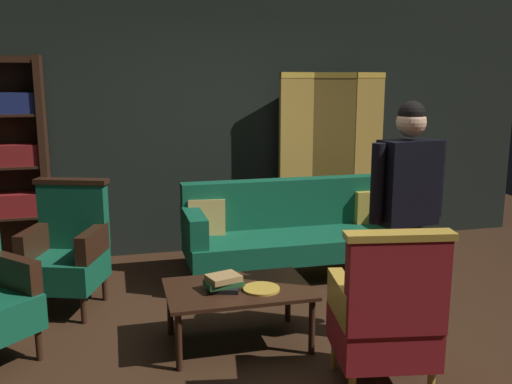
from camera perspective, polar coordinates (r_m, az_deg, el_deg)
name	(u,v)px	position (r m, az deg, el deg)	size (l,w,h in m)	color
ground_plane	(284,347)	(4.13, 2.83, -15.26)	(10.00, 10.00, 0.00)	#331E11
back_wall	(218,120)	(6.08, -3.86, 7.20)	(7.20, 0.10, 2.80)	black
folding_screen	(333,157)	(6.30, 7.72, 3.48)	(1.30, 0.28, 1.90)	olive
velvet_couch	(295,227)	(5.42, 3.95, -3.54)	(2.12, 0.78, 0.88)	black
coffee_table	(238,294)	(4.02, -1.80, -10.17)	(1.00, 0.64, 0.42)	black
armchair_gilt_accent	(386,315)	(3.48, 12.91, -11.96)	(0.67, 0.66, 1.04)	#B78E33
armchair_wing_left	(67,250)	(4.84, -18.41, -5.50)	(0.74, 0.74, 1.04)	black
standing_figure	(407,200)	(4.03, 14.91, -0.81)	(0.58, 0.27, 1.70)	black
book_black_cloth	(224,288)	(3.96, -3.27, -9.56)	(0.21, 0.18, 0.03)	black
book_green_cloth	(224,283)	(3.95, -3.27, -9.11)	(0.25, 0.16, 0.03)	#1E4C28
book_tan_leather	(224,278)	(3.93, -3.28, -8.60)	(0.21, 0.17, 0.04)	#9E7A47
brass_tray	(261,289)	(3.95, 0.53, -9.69)	(0.26, 0.26, 0.02)	gold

